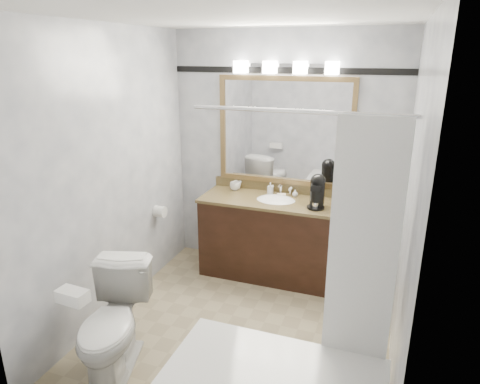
{
  "coord_description": "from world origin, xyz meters",
  "views": [
    {
      "loc": [
        1.04,
        -2.95,
        2.27
      ],
      "look_at": [
        -0.15,
        0.35,
        1.12
      ],
      "focal_mm": 32.0,
      "sensor_mm": 36.0,
      "label": 1
    }
  ],
  "objects": [
    {
      "name": "soap_bar",
      "position": [
        0.03,
        1.13,
        0.86
      ],
      "size": [
        0.1,
        0.08,
        0.03
      ],
      "primitive_type": "cube",
      "rotation": [
        0.0,
        0.0,
        0.34
      ],
      "color": "beige",
      "rests_on": "vanity"
    },
    {
      "name": "soap_bottle_b",
      "position": [
        0.16,
        1.18,
        0.89
      ],
      "size": [
        0.06,
        0.06,
        0.07
      ],
      "primitive_type": "imported",
      "rotation": [
        0.0,
        0.0,
        -0.15
      ],
      "color": "white",
      "rests_on": "vanity"
    },
    {
      "name": "tp_roll",
      "position": [
        -1.14,
        0.66,
        0.7
      ],
      "size": [
        0.11,
        0.12,
        0.12
      ],
      "primitive_type": "cylinder",
      "rotation": [
        0.0,
        1.57,
        0.0
      ],
      "color": "white",
      "rests_on": "room"
    },
    {
      "name": "room",
      "position": [
        0.0,
        0.0,
        1.25
      ],
      "size": [
        2.42,
        2.62,
        2.52
      ],
      "color": "tan",
      "rests_on": "ground"
    },
    {
      "name": "mirror",
      "position": [
        0.0,
        1.28,
        1.5
      ],
      "size": [
        1.4,
        0.04,
        1.1
      ],
      "color": "olive",
      "rests_on": "room"
    },
    {
      "name": "soap_bottle_a",
      "position": [
        -0.11,
        1.19,
        0.91
      ],
      "size": [
        0.05,
        0.06,
        0.12
      ],
      "primitive_type": "imported",
      "rotation": [
        0.0,
        0.0,
        0.01
      ],
      "color": "white",
      "rests_on": "vanity"
    },
    {
      "name": "cup_right",
      "position": [
        -0.49,
        1.23,
        0.89
      ],
      "size": [
        0.11,
        0.11,
        0.08
      ],
      "primitive_type": "imported",
      "rotation": [
        0.0,
        0.0,
        0.19
      ],
      "color": "white",
      "rests_on": "vanity"
    },
    {
      "name": "toilet",
      "position": [
        -0.72,
        -0.77,
        0.39
      ],
      "size": [
        0.64,
        0.87,
        0.79
      ],
      "primitive_type": "imported",
      "rotation": [
        0.0,
        0.0,
        0.29
      ],
      "color": "white",
      "rests_on": "ground"
    },
    {
      "name": "vanity",
      "position": [
        0.0,
        1.02,
        0.44
      ],
      "size": [
        1.53,
        0.58,
        0.97
      ],
      "color": "black",
      "rests_on": "ground"
    },
    {
      "name": "vanity_light_bar",
      "position": [
        0.0,
        1.23,
        2.13
      ],
      "size": [
        1.02,
        0.14,
        0.12
      ],
      "color": "silver",
      "rests_on": "room"
    },
    {
      "name": "accent_stripe",
      "position": [
        0.0,
        1.29,
        2.1
      ],
      "size": [
        2.4,
        0.01,
        0.06
      ],
      "primitive_type": "cube",
      "color": "black",
      "rests_on": "room"
    },
    {
      "name": "cup_left",
      "position": [
        -0.5,
        1.18,
        0.89
      ],
      "size": [
        0.12,
        0.12,
        0.09
      ],
      "primitive_type": "imported",
      "rotation": [
        0.0,
        0.0,
        -0.08
      ],
      "color": "white",
      "rests_on": "vanity"
    },
    {
      "name": "tissue_box",
      "position": [
        -0.72,
        -1.12,
        0.83
      ],
      "size": [
        0.2,
        0.12,
        0.08
      ],
      "primitive_type": "cube",
      "rotation": [
        0.0,
        0.0,
        -0.07
      ],
      "color": "white",
      "rests_on": "toilet"
    },
    {
      "name": "coffee_maker",
      "position": [
        0.42,
        0.95,
        1.02
      ],
      "size": [
        0.17,
        0.21,
        0.33
      ],
      "rotation": [
        0.0,
        0.0,
        -0.0
      ],
      "color": "black",
      "rests_on": "vanity"
    }
  ]
}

